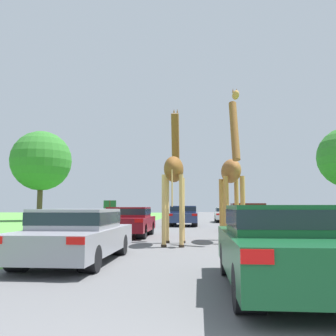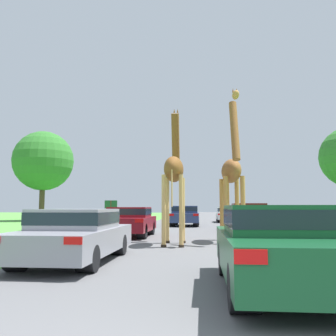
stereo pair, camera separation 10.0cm
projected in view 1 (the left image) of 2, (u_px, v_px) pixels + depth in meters
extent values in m
cube|color=#5B5B5E|center=(196.00, 222.00, 30.97)|extent=(8.01, 120.00, 0.00)
cylinder|color=tan|center=(167.00, 210.00, 13.35)|extent=(0.15, 0.15, 2.43)
cylinder|color=#2D2319|center=(167.00, 242.00, 13.22)|extent=(0.19, 0.19, 0.09)
cylinder|color=tan|center=(183.00, 210.00, 13.30)|extent=(0.15, 0.15, 2.43)
cylinder|color=#2D2319|center=(183.00, 242.00, 13.17)|extent=(0.19, 0.19, 0.09)
cylinder|color=tan|center=(164.00, 211.00, 11.97)|extent=(0.15, 0.15, 2.43)
cylinder|color=#2D2319|center=(164.00, 246.00, 11.84)|extent=(0.19, 0.19, 0.09)
cylinder|color=tan|center=(181.00, 211.00, 11.92)|extent=(0.15, 0.15, 2.43)
cylinder|color=#2D2319|center=(182.00, 246.00, 11.79)|extent=(0.19, 0.19, 0.09)
ellipsoid|color=brown|center=(174.00, 169.00, 12.79)|extent=(0.72, 2.00, 0.91)
cylinder|color=brown|center=(175.00, 141.00, 13.99)|extent=(0.31, 0.94, 2.10)
ellipsoid|color=tan|center=(176.00, 117.00, 14.54)|extent=(0.25, 0.56, 0.30)
cylinder|color=tan|center=(172.00, 186.00, 11.78)|extent=(0.05, 0.05, 1.34)
cone|color=brown|center=(174.00, 111.00, 14.41)|extent=(0.07, 0.07, 0.16)
cone|color=brown|center=(177.00, 111.00, 14.40)|extent=(0.07, 0.07, 0.16)
cylinder|color=#B77F3D|center=(243.00, 210.00, 13.04)|extent=(0.18, 0.18, 2.48)
cylinder|color=#2D2319|center=(244.00, 242.00, 12.91)|extent=(0.23, 0.23, 0.11)
cylinder|color=#B77F3D|center=(226.00, 210.00, 13.06)|extent=(0.18, 0.18, 2.48)
cylinder|color=#2D2319|center=(226.00, 242.00, 12.93)|extent=(0.23, 0.23, 0.11)
cylinder|color=#B77F3D|center=(237.00, 209.00, 14.52)|extent=(0.18, 0.18, 2.48)
cylinder|color=#2D2319|center=(237.00, 239.00, 14.39)|extent=(0.23, 0.23, 0.11)
cylinder|color=#B77F3D|center=(221.00, 209.00, 14.54)|extent=(0.18, 0.18, 2.48)
cylinder|color=#2D2319|center=(222.00, 239.00, 14.42)|extent=(0.23, 0.23, 0.11)
ellipsoid|color=brown|center=(231.00, 171.00, 13.95)|extent=(0.82, 2.16, 0.92)
cylinder|color=brown|center=(234.00, 130.00, 12.95)|extent=(0.32, 1.01, 2.34)
ellipsoid|color=#B77F3D|center=(236.00, 95.00, 12.60)|extent=(0.26, 0.57, 0.30)
cylinder|color=#B77F3D|center=(228.00, 190.00, 14.88)|extent=(0.06, 0.06, 1.36)
cone|color=brown|center=(237.00, 90.00, 12.79)|extent=(0.07, 0.07, 0.16)
cone|color=brown|center=(233.00, 90.00, 12.79)|extent=(0.07, 0.07, 0.16)
cube|color=#144C28|center=(286.00, 254.00, 5.76)|extent=(1.94, 4.24, 0.65)
cube|color=#144C28|center=(285.00, 219.00, 5.82)|extent=(1.75, 1.91, 0.46)
cube|color=#19232D|center=(285.00, 218.00, 5.82)|extent=(1.77, 1.92, 0.27)
cube|color=red|center=(257.00, 257.00, 3.74)|extent=(0.35, 0.03, 0.16)
cylinder|color=black|center=(231.00, 259.00, 7.05)|extent=(0.39, 0.63, 0.63)
cylinder|color=black|center=(311.00, 260.00, 6.92)|extent=(0.39, 0.63, 0.63)
cylinder|color=black|center=(249.00, 288.00, 4.54)|extent=(0.39, 0.63, 0.63)
cube|color=navy|center=(184.00, 217.00, 25.22)|extent=(1.97, 4.19, 0.63)
cube|color=navy|center=(184.00, 209.00, 25.28)|extent=(1.78, 1.88, 0.49)
cube|color=#19232D|center=(184.00, 209.00, 25.28)|extent=(1.79, 1.90, 0.30)
cube|color=red|center=(170.00, 215.00, 23.23)|extent=(0.36, 0.03, 0.15)
cube|color=red|center=(195.00, 215.00, 23.09)|extent=(0.36, 0.03, 0.15)
cylinder|color=black|center=(174.00, 220.00, 26.50)|extent=(0.39, 0.68, 0.68)
cylinder|color=black|center=(195.00, 220.00, 26.36)|extent=(0.39, 0.68, 0.68)
cylinder|color=black|center=(171.00, 222.00, 24.01)|extent=(0.39, 0.68, 0.68)
cylinder|color=black|center=(195.00, 222.00, 23.88)|extent=(0.39, 0.68, 0.68)
cube|color=maroon|center=(129.00, 224.00, 16.13)|extent=(1.92, 3.98, 0.61)
cube|color=maroon|center=(129.00, 212.00, 16.19)|extent=(1.73, 1.79, 0.45)
cube|color=#19232D|center=(129.00, 212.00, 16.19)|extent=(1.75, 1.81, 0.27)
cube|color=red|center=(100.00, 221.00, 14.24)|extent=(0.35, 0.03, 0.15)
cube|color=red|center=(139.00, 221.00, 14.11)|extent=(0.35, 0.03, 0.15)
cylinder|color=black|center=(118.00, 228.00, 17.35)|extent=(0.38, 0.64, 0.64)
cylinder|color=black|center=(149.00, 228.00, 17.22)|extent=(0.38, 0.64, 0.64)
cylinder|color=black|center=(105.00, 231.00, 14.99)|extent=(0.38, 0.64, 0.64)
cylinder|color=black|center=(141.00, 231.00, 14.86)|extent=(0.38, 0.64, 0.64)
cube|color=silver|center=(225.00, 216.00, 31.07)|extent=(1.79, 4.00, 0.53)
cube|color=silver|center=(225.00, 210.00, 31.13)|extent=(1.61, 1.80, 0.50)
cube|color=#19232D|center=(225.00, 210.00, 31.13)|extent=(1.62, 1.82, 0.30)
cube|color=red|center=(218.00, 214.00, 29.17)|extent=(0.32, 0.03, 0.13)
cube|color=red|center=(236.00, 214.00, 29.04)|extent=(0.32, 0.03, 0.13)
cylinder|color=black|center=(216.00, 218.00, 32.30)|extent=(0.36, 0.65, 0.65)
cylinder|color=black|center=(232.00, 218.00, 32.18)|extent=(0.36, 0.65, 0.65)
cylinder|color=black|center=(218.00, 219.00, 29.92)|extent=(0.36, 0.65, 0.65)
cylinder|color=black|center=(235.00, 219.00, 29.80)|extent=(0.36, 0.65, 0.65)
cube|color=#561914|center=(248.00, 220.00, 19.59)|extent=(1.92, 3.91, 0.68)
cube|color=#561914|center=(248.00, 209.00, 19.66)|extent=(1.72, 1.76, 0.58)
cube|color=#19232D|center=(248.00, 208.00, 19.66)|extent=(1.74, 1.78, 0.35)
cube|color=red|center=(237.00, 217.00, 17.74)|extent=(0.34, 0.03, 0.16)
cube|color=red|center=(269.00, 217.00, 17.60)|extent=(0.34, 0.03, 0.16)
cylinder|color=black|center=(232.00, 224.00, 20.78)|extent=(0.38, 0.64, 0.64)
cylinder|color=black|center=(259.00, 224.00, 20.65)|extent=(0.38, 0.64, 0.64)
cylinder|color=black|center=(236.00, 227.00, 18.46)|extent=(0.38, 0.64, 0.64)
cylinder|color=black|center=(266.00, 227.00, 18.33)|extent=(0.38, 0.64, 0.64)
cube|color=gray|center=(76.00, 240.00, 8.72)|extent=(1.91, 4.53, 0.57)
cube|color=gray|center=(77.00, 219.00, 8.78)|extent=(1.72, 2.04, 0.47)
cube|color=#19232D|center=(77.00, 218.00, 8.78)|extent=(1.74, 2.06, 0.28)
cube|color=red|center=(76.00, 241.00, 6.42)|extent=(0.34, 0.03, 0.14)
cylinder|color=black|center=(66.00, 244.00, 10.11)|extent=(0.38, 0.57, 0.57)
cylinder|color=black|center=(119.00, 245.00, 9.98)|extent=(0.38, 0.57, 0.57)
cylinder|color=black|center=(18.00, 258.00, 7.41)|extent=(0.38, 0.57, 0.57)
cylinder|color=black|center=(89.00, 259.00, 7.28)|extent=(0.38, 0.57, 0.57)
cylinder|color=#4C3828|center=(40.00, 195.00, 34.24)|extent=(0.51, 0.51, 4.94)
sphere|color=#2D7028|center=(41.00, 161.00, 34.60)|extent=(5.79, 5.79, 5.79)
cylinder|color=#4C3823|center=(110.00, 216.00, 19.50)|extent=(0.08, 0.08, 1.69)
cube|color=#1E562D|center=(110.00, 204.00, 19.57)|extent=(0.70, 0.04, 0.44)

